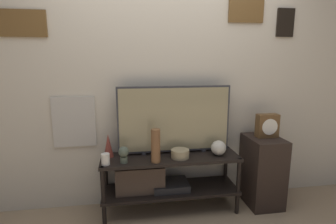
{
  "coord_description": "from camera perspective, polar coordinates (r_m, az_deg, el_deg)",
  "views": [
    {
      "loc": [
        -0.41,
        -2.2,
        1.53
      ],
      "look_at": [
        -0.03,
        0.24,
        1.04
      ],
      "focal_mm": 28.0,
      "sensor_mm": 36.0,
      "label": 1
    }
  ],
  "objects": [
    {
      "name": "ground_plane",
      "position": [
        2.71,
        1.44,
        -23.06
      ],
      "size": [
        12.0,
        12.0,
        0.0
      ],
      "primitive_type": "plane",
      "color": "#997F60"
    },
    {
      "name": "wall_back",
      "position": [
        2.73,
        -0.44,
        7.65
      ],
      "size": [
        6.4,
        0.08,
        2.7
      ],
      "color": "beige",
      "rests_on": "ground_plane"
    },
    {
      "name": "media_console",
      "position": [
        2.72,
        -2.04,
        -13.97
      ],
      "size": [
        1.37,
        0.41,
        0.59
      ],
      "color": "black",
      "rests_on": "ground_plane"
    },
    {
      "name": "television",
      "position": [
        2.64,
        1.42,
        -1.6
      ],
      "size": [
        1.14,
        0.05,
        0.69
      ],
      "color": "#333338",
      "rests_on": "media_console"
    },
    {
      "name": "vase_tall_ceramic",
      "position": [
        2.45,
        -2.71,
        -7.37
      ],
      "size": [
        0.09,
        0.09,
        0.32
      ],
      "color": "brown",
      "rests_on": "media_console"
    },
    {
      "name": "vase_wide_bowl",
      "position": [
        2.6,
        2.65,
        -9.05
      ],
      "size": [
        0.18,
        0.18,
        0.08
      ],
      "color": "tan",
      "rests_on": "media_console"
    },
    {
      "name": "vase_slim_bronze",
      "position": [
        2.66,
        -12.86,
        -7.1
      ],
      "size": [
        0.1,
        0.1,
        0.23
      ],
      "color": "brown",
      "rests_on": "media_console"
    },
    {
      "name": "vase_round_glass",
      "position": [
        2.7,
        10.93,
        -7.68
      ],
      "size": [
        0.15,
        0.15,
        0.15
      ],
      "color": "beige",
      "rests_on": "media_console"
    },
    {
      "name": "candle_jar",
      "position": [
        2.49,
        -13.45,
        -9.97
      ],
      "size": [
        0.08,
        0.08,
        0.11
      ],
      "color": "silver",
      "rests_on": "media_console"
    },
    {
      "name": "decorative_bust",
      "position": [
        2.49,
        -9.63,
        -8.92
      ],
      "size": [
        0.1,
        0.1,
        0.16
      ],
      "color": "#4C5647",
      "rests_on": "media_console"
    },
    {
      "name": "side_table",
      "position": [
        3.03,
        19.81,
        -11.93
      ],
      "size": [
        0.34,
        0.44,
        0.74
      ],
      "color": "black",
      "rests_on": "ground_plane"
    },
    {
      "name": "mantel_clock",
      "position": [
        2.91,
        20.79,
        -2.81
      ],
      "size": [
        0.22,
        0.11,
        0.24
      ],
      "color": "brown",
      "rests_on": "side_table"
    }
  ]
}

